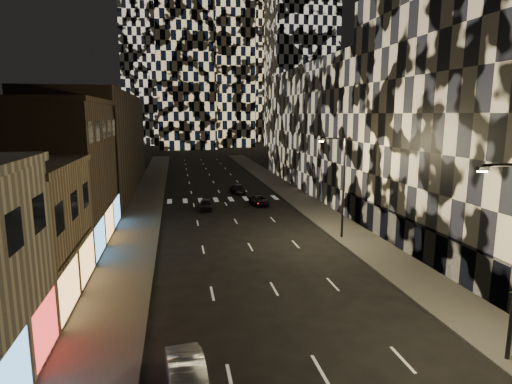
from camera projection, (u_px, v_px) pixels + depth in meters
name	position (u px, v px, depth m)	size (l,w,h in m)	color
sidewalk_left	(146.00, 202.00, 54.83)	(4.00, 120.00, 0.15)	#47443F
sidewalk_right	(296.00, 196.00, 58.44)	(4.00, 120.00, 0.15)	#47443F
curb_left	(162.00, 201.00, 55.21)	(0.20, 120.00, 0.15)	#4C4C47
curb_right	(281.00, 197.00, 58.06)	(0.20, 120.00, 0.15)	#4C4C47
retail_brown	(46.00, 175.00, 36.54)	(10.00, 15.00, 12.00)	#473728
retail_filler_left	(99.00, 143.00, 61.99)	(10.00, 40.00, 14.00)	#473728
midrise_right	(510.00, 116.00, 33.63)	(16.00, 25.00, 22.00)	#232326
midrise_base	(412.00, 237.00, 33.94)	(0.60, 25.00, 3.00)	#383838
midrise_filler_right	(348.00, 128.00, 65.42)	(16.00, 40.00, 18.00)	#232326
streetlight_far	(341.00, 180.00, 37.86)	(2.55, 0.25, 9.00)	black
car_silver_parked	(187.00, 377.00, 17.18)	(1.48, 4.23, 1.39)	#9C9DA1
car_dark_midlane	(206.00, 205.00, 50.31)	(1.51, 3.76, 1.28)	black
car_dark_oncoming	(238.00, 188.00, 61.43)	(1.77, 4.36, 1.26)	black
car_dark_rightlane	(259.00, 200.00, 53.12)	(1.86, 4.03, 1.12)	black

